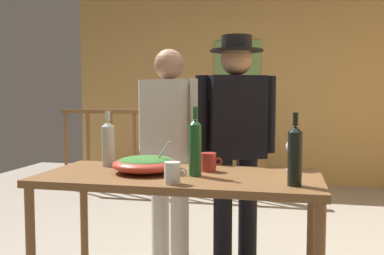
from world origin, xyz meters
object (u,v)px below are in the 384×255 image
wine_bottle_clear (108,143)px  mug_white (173,173)px  salad_bowl (146,164)px  wine_bottle_dark (295,155)px  flat_screen_tv (219,137)px  person_standing_right (236,133)px  serving_table (179,189)px  wine_glass (292,148)px  stair_railing (188,143)px  framed_picture (238,60)px  tv_console (219,169)px  wine_bottle_green (195,147)px  mug_red (209,162)px  person_standing_left (170,140)px

wine_bottle_clear → mug_white: wine_bottle_clear is taller
salad_bowl → wine_bottle_dark: bearing=-12.9°
flat_screen_tv → person_standing_right: size_ratio=0.31×
serving_table → wine_bottle_dark: bearing=-15.6°
serving_table → wine_glass: wine_glass is taller
person_standing_right → mug_white: bearing=53.5°
stair_railing → salad_bowl: stair_railing is taller
wine_bottle_dark → person_standing_right: 0.91m
wine_glass → salad_bowl: bearing=-162.3°
wine_glass → person_standing_right: person_standing_right is taller
mug_white → person_standing_right: 0.94m
framed_picture → salad_bowl: (-0.10, -3.70, -0.88)m
stair_railing → tv_console: (0.28, 0.66, -0.42)m
serving_table → salad_bowl: salad_bowl is taller
framed_picture → flat_screen_tv: 1.12m
wine_bottle_dark → salad_bowl: bearing=167.1°
framed_picture → wine_bottle_green: size_ratio=1.73×
wine_bottle_green → person_standing_right: bearing=78.5°
salad_bowl → wine_glass: 0.84m
mug_red → person_standing_right: size_ratio=0.08×
flat_screen_tv → serving_table: (0.31, -3.40, 0.04)m
wine_glass → mug_white: size_ratio=1.50×
tv_console → mug_white: mug_white is taller
salad_bowl → person_standing_left: (-0.04, 0.65, 0.07)m
stair_railing → person_standing_right: person_standing_right is taller
framed_picture → serving_table: bearing=-88.5°
wine_glass → wine_bottle_dark: bearing=-89.0°
wine_glass → wine_bottle_clear: (-1.09, -0.09, 0.02)m
stair_railing → mug_white: size_ratio=22.47×
person_standing_left → wine_bottle_clear: bearing=86.2°
stair_railing → salad_bowl: bearing=-81.9°
flat_screen_tv → person_standing_right: bearing=-78.8°
flat_screen_tv → wine_bottle_green: wine_bottle_green is taller
stair_railing → wine_bottle_green: size_ratio=7.01×
flat_screen_tv → wine_bottle_green: (0.40, -3.42, 0.28)m
framed_picture → person_standing_left: (-0.14, -3.06, -0.81)m
salad_bowl → mug_white: bearing=-49.4°
salad_bowl → mug_red: size_ratio=3.03×
framed_picture → mug_white: 4.06m
wine_glass → wine_bottle_clear: size_ratio=0.52×
wine_bottle_green → mug_red: bearing=72.8°
framed_picture → person_standing_right: framed_picture is taller
person_standing_left → person_standing_right: person_standing_right is taller
stair_railing → mug_white: 3.09m
salad_bowl → mug_white: 0.35m
stair_railing → wine_glass: 2.78m
mug_red → person_standing_left: person_standing_left is taller
framed_picture → tv_console: framed_picture is taller
wine_bottle_green → person_standing_right: 0.70m
wine_bottle_dark → mug_red: bearing=147.7°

